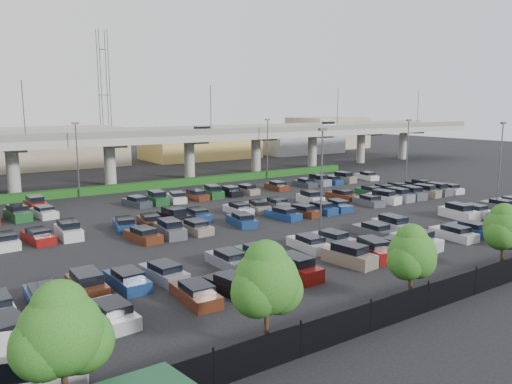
# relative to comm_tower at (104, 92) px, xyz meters

# --- Properties ---
(ground) EXTENTS (280.00, 280.00, 0.00)m
(ground) POSITION_rel_comm_tower_xyz_m (-4.00, -74.00, -15.61)
(ground) COLOR black
(overpass) EXTENTS (150.00, 13.00, 15.80)m
(overpass) POSITION_rel_comm_tower_xyz_m (-4.25, -41.99, -8.64)
(overpass) COLOR gray
(overpass) RESTS_ON ground
(hedge) EXTENTS (66.00, 1.60, 1.10)m
(hedge) POSITION_rel_comm_tower_xyz_m (-4.00, -49.00, -15.06)
(hedge) COLOR #164012
(hedge) RESTS_ON ground
(fence) EXTENTS (70.00, 0.10, 2.00)m
(fence) POSITION_rel_comm_tower_xyz_m (-4.05, -102.00, -14.71)
(fence) COLOR black
(fence) RESTS_ON ground
(tree_row) EXTENTS (65.07, 3.66, 5.94)m
(tree_row) POSITION_rel_comm_tower_xyz_m (-3.30, -100.53, -12.09)
(tree_row) COLOR #332316
(tree_row) RESTS_ON ground
(parked_cars) EXTENTS (63.05, 41.65, 1.67)m
(parked_cars) POSITION_rel_comm_tower_xyz_m (-4.38, -77.44, -14.99)
(parked_cars) COLOR silver
(parked_cars) RESTS_ON ground
(light_poles) EXTENTS (66.90, 48.38, 10.30)m
(light_poles) POSITION_rel_comm_tower_xyz_m (-8.12, -72.00, -9.37)
(light_poles) COLOR #4B4B50
(light_poles) RESTS_ON ground
(distant_buildings) EXTENTS (138.00, 24.00, 9.00)m
(distant_buildings) POSITION_rel_comm_tower_xyz_m (8.38, -12.19, -11.87)
(distant_buildings) COLOR gray
(distant_buildings) RESTS_ON ground
(comm_tower) EXTENTS (2.40, 2.40, 30.00)m
(comm_tower) POSITION_rel_comm_tower_xyz_m (0.00, 0.00, 0.00)
(comm_tower) COLOR #4B4B50
(comm_tower) RESTS_ON ground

